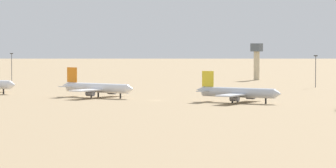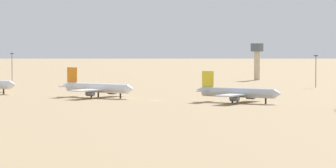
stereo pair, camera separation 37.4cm
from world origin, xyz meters
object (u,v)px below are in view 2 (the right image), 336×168
parked_jet_yellow_4 (237,93)px  light_pole_west (316,69)px  parked_jet_orange_3 (97,88)px  light_pole_east (12,65)px  control_tower (257,58)px

parked_jet_yellow_4 → light_pole_west: light_pole_west is taller
parked_jet_orange_3 → parked_jet_yellow_4: 58.94m
light_pole_east → parked_jet_orange_3: bearing=-37.0°
light_pole_west → light_pole_east: bearing=-171.6°
control_tower → light_pole_east: control_tower is taller
light_pole_west → light_pole_east: size_ratio=1.00×
parked_jet_yellow_4 → light_pole_east: bearing=154.2°
parked_jet_orange_3 → light_pole_west: size_ratio=2.32×
parked_jet_orange_3 → light_pole_west: light_pole_west is taller
light_pole_west → light_pole_east: 162.56m
control_tower → light_pole_east: size_ratio=1.34×
parked_jet_orange_3 → control_tower: size_ratio=1.74×
parked_jet_yellow_4 → control_tower: (-66.58, 161.74, 8.42)m
parked_jet_yellow_4 → light_pole_west: 108.19m
parked_jet_orange_3 → light_pole_east: bearing=146.5°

